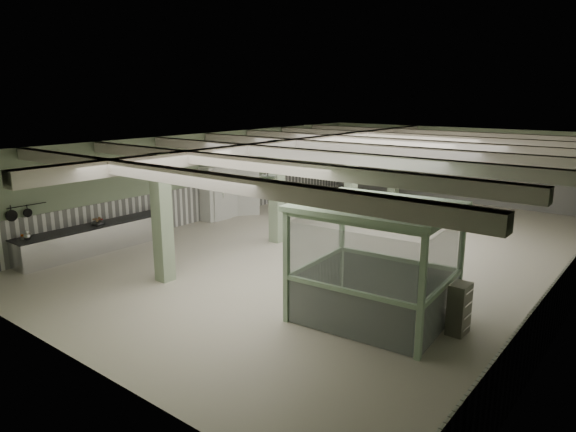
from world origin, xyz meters
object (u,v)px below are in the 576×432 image
Objects in this scene: guard_booth at (376,243)px; walkin_cooler at (227,190)px; prep_counter at (98,237)px; filing_cabinet at (459,309)px.

walkin_cooler is at bearing 148.18° from guard_booth.
walkin_cooler is at bearing 90.77° from prep_counter.
prep_counter is at bearing -89.23° from walkin_cooler.
filing_cabinet is (11.87, -4.82, -0.59)m from walkin_cooler.
prep_counter is 1.52× the size of guard_booth.
filing_cabinet is at bearing 8.95° from guard_booth.
guard_booth is 3.13× the size of filing_cabinet.
filing_cabinet is at bearing 6.87° from prep_counter.
walkin_cooler is 2.21× the size of filing_cabinet.
prep_counter is 2.15× the size of walkin_cooler.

